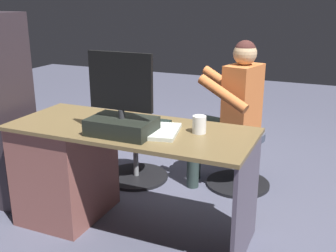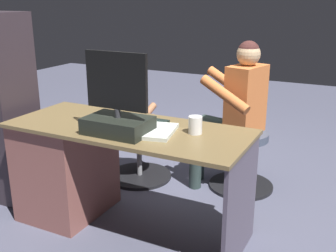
# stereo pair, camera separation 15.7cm
# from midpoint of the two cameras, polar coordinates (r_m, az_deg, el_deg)

# --- Properties ---
(ground_plane) EXTENTS (10.00, 10.00, 0.00)m
(ground_plane) POSITION_cam_midpoint_polar(r_m,az_deg,el_deg) (3.20, -2.49, -10.14)
(ground_plane) COLOR #4F5065
(desk) EXTENTS (1.55, 0.64, 0.71)m
(desk) POSITION_cam_midpoint_polar(r_m,az_deg,el_deg) (2.89, -13.93, -5.47)
(desk) COLOR brown
(desk) RESTS_ON ground_plane
(monitor) EXTENTS (0.40, 0.26, 0.48)m
(monitor) POSITION_cam_midpoint_polar(r_m,az_deg,el_deg) (2.41, -8.35, 1.64)
(monitor) COLOR black
(monitor) RESTS_ON desk
(keyboard) EXTENTS (0.42, 0.14, 0.02)m
(keyboard) POSITION_cam_midpoint_polar(r_m,az_deg,el_deg) (2.66, -5.93, 0.75)
(keyboard) COLOR black
(keyboard) RESTS_ON desk
(computer_mouse) EXTENTS (0.06, 0.10, 0.04)m
(computer_mouse) POSITION_cam_midpoint_polar(r_m,az_deg,el_deg) (2.80, -10.96, 1.56)
(computer_mouse) COLOR #242D29
(computer_mouse) RESTS_ON desk
(cup) EXTENTS (0.08, 0.08, 0.11)m
(cup) POSITION_cam_midpoint_polar(r_m,az_deg,el_deg) (2.42, 2.53, 0.20)
(cup) COLOR white
(cup) RESTS_ON desk
(tv_remote) EXTENTS (0.08, 0.16, 0.02)m
(tv_remote) POSITION_cam_midpoint_polar(r_m,az_deg,el_deg) (2.69, -10.90, 0.68)
(tv_remote) COLOR black
(tv_remote) RESTS_ON desk
(notebook_binder) EXTENTS (0.28, 0.34, 0.02)m
(notebook_binder) POSITION_cam_midpoint_polar(r_m,az_deg,el_deg) (2.43, -3.09, -0.74)
(notebook_binder) COLOR silver
(notebook_binder) RESTS_ON desk
(office_chair_teddy) EXTENTS (0.54, 0.54, 0.47)m
(office_chair_teddy) POSITION_cam_midpoint_polar(r_m,az_deg,el_deg) (3.47, -5.83, -3.34)
(office_chair_teddy) COLOR black
(office_chair_teddy) RESTS_ON ground_plane
(teddy_bear) EXTENTS (0.24, 0.24, 0.34)m
(teddy_bear) POSITION_cam_midpoint_polar(r_m,az_deg,el_deg) (3.36, -5.92, 2.55)
(teddy_bear) COLOR #A06947
(teddy_bear) RESTS_ON office_chair_teddy
(visitor_chair) EXTENTS (0.52, 0.52, 0.47)m
(visitor_chair) POSITION_cam_midpoint_polar(r_m,az_deg,el_deg) (3.35, 8.57, -4.15)
(visitor_chair) COLOR black
(visitor_chair) RESTS_ON ground_plane
(person) EXTENTS (0.56, 0.56, 1.18)m
(person) POSITION_cam_midpoint_polar(r_m,az_deg,el_deg) (3.22, 7.39, 3.11)
(person) COLOR #D16F37
(person) RESTS_ON ground_plane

